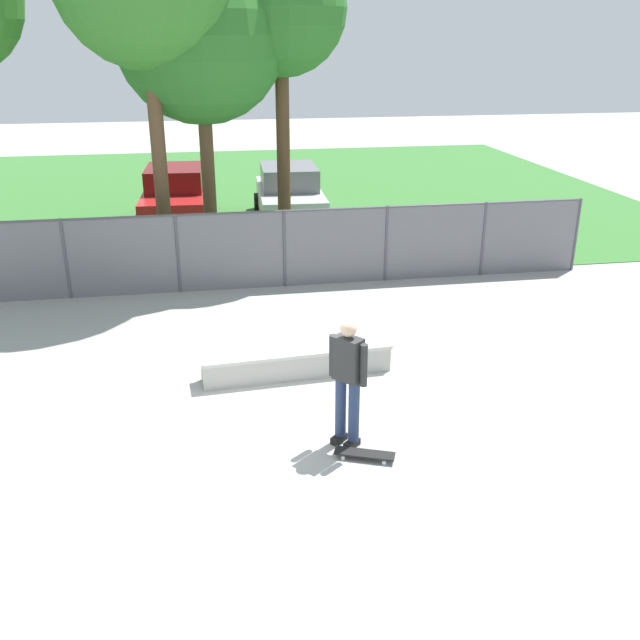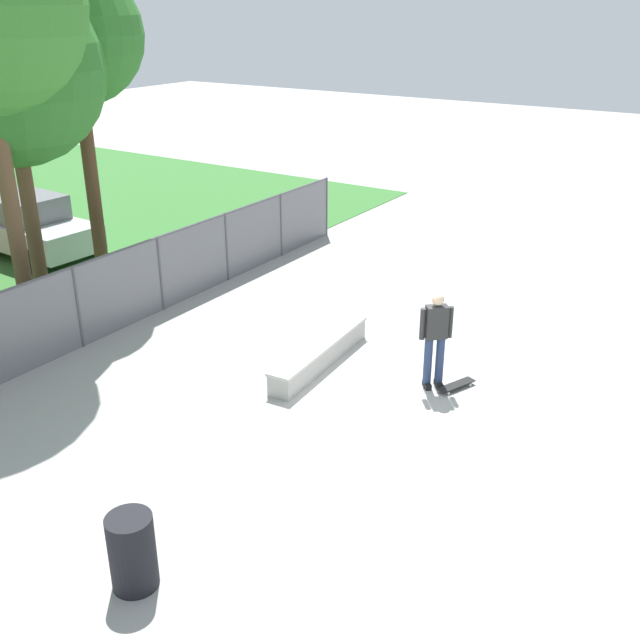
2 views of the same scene
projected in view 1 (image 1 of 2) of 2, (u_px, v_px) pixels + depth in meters
The scene contains 10 objects.
ground_plane at pixel (256, 415), 10.35m from camera, with size 80.00×80.00×0.00m, color #9E9E99.
grass_strip at pixel (217, 194), 24.95m from camera, with size 28.11×20.00×0.02m, color #336B2D.
concrete_ledge at pixel (297, 362), 11.48m from camera, with size 3.15×0.70×0.46m.
skateboarder at pixel (348, 378), 9.25m from camera, with size 0.45×0.47×1.82m.
skateboard at pixel (365, 454), 9.26m from camera, with size 0.82×0.48×0.09m.
chainlink_fence at pixel (232, 248), 15.19m from camera, with size 16.18×0.07×1.73m.
tree_mid at pixel (200, 36), 15.50m from camera, with size 3.84×3.84×7.13m.
tree_far at pixel (281, 11), 15.67m from camera, with size 2.99×2.99×7.28m.
car_red at pixel (176, 196), 20.66m from camera, with size 2.16×4.28×1.66m.
car_silver at pixel (290, 194), 20.84m from camera, with size 2.16×4.28×1.66m.
Camera 1 is at (-0.62, -9.11, 5.17)m, focal length 39.44 mm.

